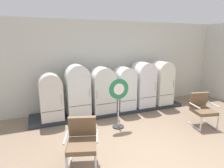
% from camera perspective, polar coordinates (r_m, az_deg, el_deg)
% --- Properties ---
extents(ground, '(12.00, 10.00, 0.05)m').
position_cam_1_polar(ground, '(4.29, 16.14, -21.71)').
color(ground, '#846D58').
extents(back_wall, '(11.76, 0.12, 3.03)m').
position_cam_1_polar(back_wall, '(6.83, -2.21, 5.71)').
color(back_wall, silver).
rests_on(back_wall, ground).
extents(display_plinth, '(5.19, 0.95, 0.11)m').
position_cam_1_polar(display_plinth, '(6.61, -0.22, -7.72)').
color(display_plinth, '#252B32').
rests_on(display_plinth, ground).
extents(refrigerator_0, '(0.63, 0.65, 1.36)m').
position_cam_1_polar(refrigerator_0, '(5.84, -17.65, -3.19)').
color(refrigerator_0, silver).
rests_on(refrigerator_0, display_plinth).
extents(refrigerator_1, '(0.68, 0.61, 1.57)m').
position_cam_1_polar(refrigerator_1, '(5.89, -10.11, -1.47)').
color(refrigerator_1, white).
rests_on(refrigerator_1, display_plinth).
extents(refrigerator_2, '(0.71, 0.63, 1.45)m').
position_cam_1_polar(refrigerator_2, '(6.13, -2.72, -1.39)').
color(refrigerator_2, white).
rests_on(refrigerator_2, display_plinth).
extents(refrigerator_3, '(0.59, 0.68, 1.41)m').
position_cam_1_polar(refrigerator_3, '(6.45, 3.75, -0.81)').
color(refrigerator_3, white).
rests_on(refrigerator_3, display_plinth).
extents(refrigerator_4, '(0.65, 0.72, 1.54)m').
position_cam_1_polar(refrigerator_4, '(6.79, 9.25, 0.33)').
color(refrigerator_4, white).
rests_on(refrigerator_4, display_plinth).
extents(refrigerator_5, '(0.62, 0.69, 1.53)m').
position_cam_1_polar(refrigerator_5, '(7.20, 14.57, 0.80)').
color(refrigerator_5, silver).
rests_on(refrigerator_5, display_plinth).
extents(armchair_left, '(0.73, 0.80, 0.93)m').
position_cam_1_polar(armchair_left, '(3.86, -8.87, -16.01)').
color(armchair_left, silver).
rests_on(armchair_left, ground).
extents(armchair_right, '(0.70, 0.77, 0.93)m').
position_cam_1_polar(armchair_right, '(6.00, 25.07, -6.41)').
color(armchair_right, silver).
rests_on(armchair_right, ground).
extents(sign_stand, '(0.56, 0.32, 1.38)m').
position_cam_1_polar(sign_stand, '(5.24, 1.96, -5.42)').
color(sign_stand, '#2D2D30').
rests_on(sign_stand, ground).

